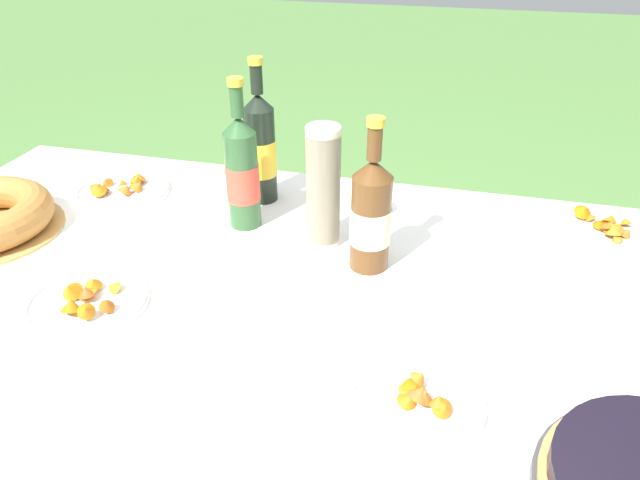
{
  "coord_description": "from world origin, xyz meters",
  "views": [
    {
      "loc": [
        0.32,
        -0.84,
        1.39
      ],
      "look_at": [
        0.08,
        0.11,
        0.8
      ],
      "focal_mm": 32.0,
      "sensor_mm": 36.0,
      "label": 1
    }
  ],
  "objects_px": {
    "cider_bottle_green": "(242,173)",
    "snack_plate_left": "(122,189)",
    "snack_plate_right": "(87,300)",
    "snack_plate_far": "(602,229)",
    "juice_bottle_red": "(260,148)",
    "cider_bottle_amber": "(371,215)",
    "cup_stack": "(323,188)",
    "snack_plate_near": "(418,396)"
  },
  "relations": [
    {
      "from": "snack_plate_near",
      "to": "cider_bottle_green",
      "type": "bearing_deg",
      "value": 134.45
    },
    {
      "from": "snack_plate_right",
      "to": "snack_plate_far",
      "type": "height_order",
      "value": "snack_plate_far"
    },
    {
      "from": "juice_bottle_red",
      "to": "cider_bottle_green",
      "type": "bearing_deg",
      "value": -88.74
    },
    {
      "from": "cider_bottle_green",
      "to": "snack_plate_right",
      "type": "distance_m",
      "value": 0.42
    },
    {
      "from": "snack_plate_left",
      "to": "snack_plate_far",
      "type": "height_order",
      "value": "snack_plate_far"
    },
    {
      "from": "juice_bottle_red",
      "to": "snack_plate_near",
      "type": "xyz_separation_m",
      "value": [
        0.44,
        -0.58,
        -0.12
      ]
    },
    {
      "from": "snack_plate_near",
      "to": "cider_bottle_amber",
      "type": "bearing_deg",
      "value": 111.28
    },
    {
      "from": "cup_stack",
      "to": "cider_bottle_green",
      "type": "relative_size",
      "value": 0.79
    },
    {
      "from": "cup_stack",
      "to": "snack_plate_near",
      "type": "relative_size",
      "value": 1.3
    },
    {
      "from": "cider_bottle_amber",
      "to": "snack_plate_near",
      "type": "xyz_separation_m",
      "value": [
        0.14,
        -0.35,
        -0.11
      ]
    },
    {
      "from": "cup_stack",
      "to": "snack_plate_right",
      "type": "distance_m",
      "value": 0.5
    },
    {
      "from": "cider_bottle_amber",
      "to": "snack_plate_far",
      "type": "height_order",
      "value": "cider_bottle_amber"
    },
    {
      "from": "snack_plate_left",
      "to": "cider_bottle_amber",
      "type": "bearing_deg",
      "value": -14.41
    },
    {
      "from": "snack_plate_near",
      "to": "snack_plate_left",
      "type": "relative_size",
      "value": 0.88
    },
    {
      "from": "cider_bottle_amber",
      "to": "snack_plate_far",
      "type": "distance_m",
      "value": 0.56
    },
    {
      "from": "cider_bottle_amber",
      "to": "juice_bottle_red",
      "type": "bearing_deg",
      "value": 143.02
    },
    {
      "from": "cider_bottle_green",
      "to": "snack_plate_left",
      "type": "bearing_deg",
      "value": 169.02
    },
    {
      "from": "juice_bottle_red",
      "to": "cup_stack",
      "type": "bearing_deg",
      "value": -40.81
    },
    {
      "from": "juice_bottle_red",
      "to": "snack_plate_right",
      "type": "xyz_separation_m",
      "value": [
        -0.18,
        -0.49,
        -0.12
      ]
    },
    {
      "from": "cup_stack",
      "to": "snack_plate_right",
      "type": "relative_size",
      "value": 1.19
    },
    {
      "from": "cider_bottle_green",
      "to": "snack_plate_left",
      "type": "xyz_separation_m",
      "value": [
        -0.36,
        0.07,
        -0.12
      ]
    },
    {
      "from": "cup_stack",
      "to": "juice_bottle_red",
      "type": "bearing_deg",
      "value": 139.19
    },
    {
      "from": "cider_bottle_green",
      "to": "snack_plate_left",
      "type": "height_order",
      "value": "cider_bottle_green"
    },
    {
      "from": "cider_bottle_green",
      "to": "snack_plate_far",
      "type": "relative_size",
      "value": 1.59
    },
    {
      "from": "juice_bottle_red",
      "to": "snack_plate_far",
      "type": "relative_size",
      "value": 1.64
    },
    {
      "from": "juice_bottle_red",
      "to": "snack_plate_right",
      "type": "distance_m",
      "value": 0.53
    },
    {
      "from": "cider_bottle_amber",
      "to": "snack_plate_left",
      "type": "distance_m",
      "value": 0.69
    },
    {
      "from": "snack_plate_far",
      "to": "cider_bottle_green",
      "type": "bearing_deg",
      "value": -169.2
    },
    {
      "from": "snack_plate_left",
      "to": "snack_plate_far",
      "type": "xyz_separation_m",
      "value": [
        1.15,
        0.08,
        0.0
      ]
    },
    {
      "from": "snack_plate_far",
      "to": "snack_plate_left",
      "type": "bearing_deg",
      "value": -175.96
    },
    {
      "from": "juice_bottle_red",
      "to": "snack_plate_far",
      "type": "xyz_separation_m",
      "value": [
        0.79,
        0.02,
        -0.12
      ]
    },
    {
      "from": "snack_plate_near",
      "to": "snack_plate_far",
      "type": "height_order",
      "value": "snack_plate_far"
    },
    {
      "from": "cup_stack",
      "to": "snack_plate_far",
      "type": "distance_m",
      "value": 0.64
    },
    {
      "from": "cider_bottle_amber",
      "to": "juice_bottle_red",
      "type": "relative_size",
      "value": 0.91
    },
    {
      "from": "cider_bottle_amber",
      "to": "snack_plate_left",
      "type": "height_order",
      "value": "cider_bottle_amber"
    },
    {
      "from": "juice_bottle_red",
      "to": "snack_plate_far",
      "type": "height_order",
      "value": "juice_bottle_red"
    },
    {
      "from": "cider_bottle_amber",
      "to": "cider_bottle_green",
      "type": "bearing_deg",
      "value": 161.69
    },
    {
      "from": "snack_plate_near",
      "to": "snack_plate_right",
      "type": "relative_size",
      "value": 0.92
    },
    {
      "from": "snack_plate_left",
      "to": "snack_plate_right",
      "type": "xyz_separation_m",
      "value": [
        0.18,
        -0.43,
        -0.0
      ]
    },
    {
      "from": "cider_bottle_green",
      "to": "snack_plate_left",
      "type": "distance_m",
      "value": 0.38
    },
    {
      "from": "snack_plate_near",
      "to": "juice_bottle_red",
      "type": "bearing_deg",
      "value": 127.4
    },
    {
      "from": "snack_plate_right",
      "to": "juice_bottle_red",
      "type": "bearing_deg",
      "value": 70.31
    }
  ]
}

